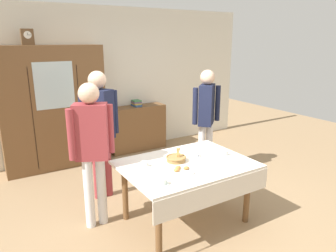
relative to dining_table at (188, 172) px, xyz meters
name	(u,v)px	position (x,y,z in m)	size (l,w,h in m)	color
ground_plane	(176,212)	(0.00, 0.23, -0.64)	(12.00, 12.00, 0.00)	#997A56
back_wall	(99,83)	(0.00, 2.88, 0.71)	(6.40, 0.10, 2.70)	silver
dining_table	(188,172)	(0.00, 0.00, 0.00)	(1.49, 1.09, 0.74)	brown
wall_cabinet	(54,108)	(-0.90, 2.59, 0.38)	(1.66, 0.46, 2.04)	brown
mantel_clock	(27,37)	(-1.18, 2.59, 1.52)	(0.18, 0.11, 0.24)	brown
bookshelf_low	(137,128)	(0.64, 2.64, -0.20)	(1.12, 0.35, 0.87)	brown
book_stack	(136,103)	(0.64, 2.64, 0.29)	(0.16, 0.21, 0.12)	#2D5184
tea_cup_near_right	(144,164)	(-0.46, 0.19, 0.13)	(0.13, 0.13, 0.06)	white
tea_cup_mid_right	(195,155)	(0.20, 0.14, 0.13)	(0.13, 0.13, 0.06)	white
tea_cup_mid_left	(163,182)	(-0.52, -0.31, 0.13)	(0.13, 0.13, 0.06)	silver
tea_cup_far_left	(225,154)	(0.54, -0.02, 0.13)	(0.13, 0.13, 0.06)	white
bread_basket	(176,158)	(-0.07, 0.14, 0.14)	(0.24, 0.24, 0.16)	#9E7542
pastry_plate	(181,170)	(-0.18, -0.14, 0.11)	(0.28, 0.28, 0.05)	white
spoon_near_right	(212,168)	(0.15, -0.24, 0.10)	(0.12, 0.02, 0.01)	silver
spoon_front_edge	(236,163)	(0.48, -0.28, 0.10)	(0.12, 0.02, 0.01)	silver
person_beside_shelf	(100,122)	(-0.63, 1.13, 0.43)	(0.52, 0.41, 1.74)	#933338
person_near_right_end	(92,142)	(-0.94, 0.51, 0.39)	(0.52, 0.34, 1.68)	silver
person_behind_table_right	(206,112)	(1.06, 1.02, 0.39)	(0.52, 0.39, 1.68)	silver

